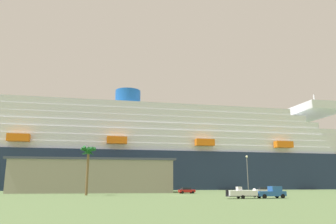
% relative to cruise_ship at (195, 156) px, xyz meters
% --- Properties ---
extents(ground_plane, '(600.00, 600.00, 0.00)m').
position_rel_cruise_ship_xyz_m(ground_plane, '(-16.50, -45.13, -15.35)').
color(ground_plane, '#567042').
extents(cruise_ship, '(252.31, 60.05, 54.98)m').
position_rel_cruise_ship_xyz_m(cruise_ship, '(0.00, 0.00, 0.00)').
color(cruise_ship, '#1E2D4C').
rests_on(cruise_ship, ground_plane).
extents(terminal_building, '(48.53, 21.36, 9.91)m').
position_rel_cruise_ship_xyz_m(terminal_building, '(-39.72, -49.44, -10.37)').
color(terminal_building, gray).
rests_on(terminal_building, ground_plane).
extents(pickup_truck, '(5.83, 2.90, 2.20)m').
position_rel_cruise_ship_xyz_m(pickup_truck, '(-1.35, -91.19, -14.31)').
color(pickup_truck, '#2659A5').
rests_on(pickup_truck, ground_plane).
extents(small_boat_on_trailer, '(7.57, 2.70, 2.15)m').
position_rel_cruise_ship_xyz_m(small_boat_on_trailer, '(-6.68, -91.95, -14.39)').
color(small_boat_on_trailer, '#595960').
rests_on(small_boat_on_trailer, ground_plane).
extents(palm_tree, '(3.75, 3.80, 11.46)m').
position_rel_cruise_ship_xyz_m(palm_tree, '(-38.35, -73.14, -6.14)').
color(palm_tree, brown).
rests_on(palm_tree, ground_plane).
extents(street_lamp, '(0.56, 0.56, 9.39)m').
position_rel_cruise_ship_xyz_m(street_lamp, '(0.01, -74.12, -9.37)').
color(street_lamp, slate).
rests_on(street_lamp, ground_plane).
extents(parked_car_green_wagon, '(4.60, 2.62, 1.58)m').
position_rel_cruise_ship_xyz_m(parked_car_green_wagon, '(-52.47, -57.63, -14.52)').
color(parked_car_green_wagon, '#2D723F').
rests_on(parked_car_green_wagon, ground_plane).
extents(parked_car_red_hatchback, '(4.64, 2.66, 1.58)m').
position_rel_cruise_ship_xyz_m(parked_car_red_hatchback, '(-13.18, -61.76, -14.52)').
color(parked_car_red_hatchback, red).
rests_on(parked_car_red_hatchback, ground_plane).
extents(parked_car_silver_sedan, '(4.37, 2.09, 1.58)m').
position_rel_cruise_ship_xyz_m(parked_car_silver_sedan, '(8.85, -61.12, -14.52)').
color(parked_car_silver_sedan, silver).
rests_on(parked_car_silver_sedan, ground_plane).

